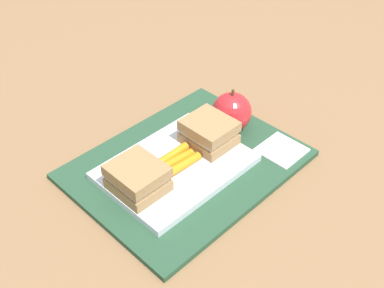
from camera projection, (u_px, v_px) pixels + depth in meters
ground_plane at (187, 167)px, 0.79m from camera, size 2.40×2.40×0.00m
lunchbag_mat at (187, 165)px, 0.79m from camera, size 0.36×0.28×0.01m
food_tray at (176, 167)px, 0.77m from camera, size 0.23×0.17×0.01m
sandwich_half_left at (138, 178)px, 0.71m from camera, size 0.07×0.08×0.04m
sandwich_half_right at (209, 132)px, 0.80m from camera, size 0.07×0.08×0.04m
carrot_sticks_bundle at (176, 161)px, 0.76m from camera, size 0.08×0.04×0.02m
apple at (232, 112)px, 0.84m from camera, size 0.07×0.07×0.08m
paper_napkin at (282, 150)px, 0.81m from camera, size 0.07×0.07×0.00m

